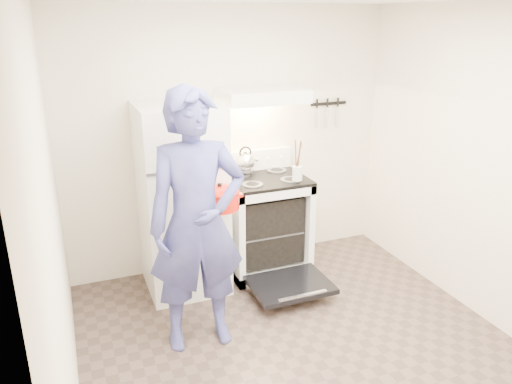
{
  "coord_description": "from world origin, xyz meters",
  "views": [
    {
      "loc": [
        -1.49,
        -2.65,
        2.39
      ],
      "look_at": [
        -0.05,
        1.0,
        1.0
      ],
      "focal_mm": 35.0,
      "sensor_mm": 36.0,
      "label": 1
    }
  ],
  "objects_px": {
    "stove_body": "(265,226)",
    "person": "(197,223)",
    "dutch_oven": "(220,200)",
    "refrigerator": "(182,200)",
    "tea_kettle": "(245,161)"
  },
  "relations": [
    {
      "from": "stove_body",
      "to": "dutch_oven",
      "type": "relative_size",
      "value": 2.43
    },
    {
      "from": "refrigerator",
      "to": "tea_kettle",
      "type": "bearing_deg",
      "value": 15.82
    },
    {
      "from": "person",
      "to": "tea_kettle",
      "type": "bearing_deg",
      "value": 56.7
    },
    {
      "from": "dutch_oven",
      "to": "refrigerator",
      "type": "bearing_deg",
      "value": 110.92
    },
    {
      "from": "refrigerator",
      "to": "stove_body",
      "type": "bearing_deg",
      "value": 1.77
    },
    {
      "from": "stove_body",
      "to": "tea_kettle",
      "type": "distance_m",
      "value": 0.66
    },
    {
      "from": "refrigerator",
      "to": "dutch_oven",
      "type": "height_order",
      "value": "refrigerator"
    },
    {
      "from": "refrigerator",
      "to": "stove_body",
      "type": "height_order",
      "value": "refrigerator"
    },
    {
      "from": "tea_kettle",
      "to": "dutch_oven",
      "type": "xyz_separation_m",
      "value": [
        -0.48,
        -0.7,
        -0.09
      ]
    },
    {
      "from": "stove_body",
      "to": "dutch_oven",
      "type": "distance_m",
      "value": 0.98
    },
    {
      "from": "refrigerator",
      "to": "person",
      "type": "bearing_deg",
      "value": -96.07
    },
    {
      "from": "stove_body",
      "to": "person",
      "type": "relative_size",
      "value": 0.47
    },
    {
      "from": "stove_body",
      "to": "tea_kettle",
      "type": "xyz_separation_m",
      "value": [
        -0.14,
        0.17,
        0.63
      ]
    },
    {
      "from": "person",
      "to": "dutch_oven",
      "type": "bearing_deg",
      "value": 53.87
    },
    {
      "from": "stove_body",
      "to": "person",
      "type": "height_order",
      "value": "person"
    }
  ]
}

